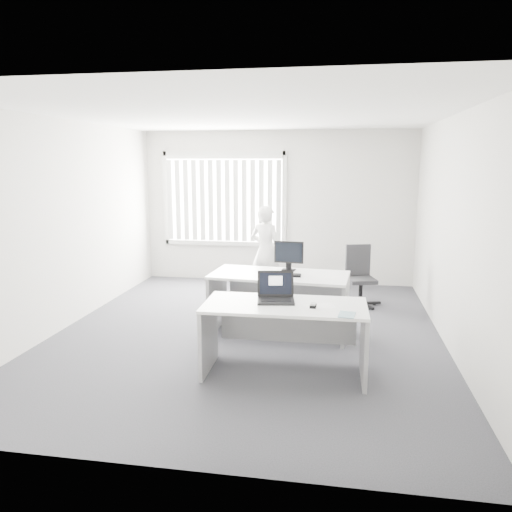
% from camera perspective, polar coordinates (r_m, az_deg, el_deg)
% --- Properties ---
extents(ground, '(6.00, 6.00, 0.00)m').
position_cam_1_polar(ground, '(6.67, -1.00, -8.86)').
color(ground, '#4C4B52').
rests_on(ground, ground).
extents(wall_back, '(5.00, 0.02, 2.80)m').
position_cam_1_polar(wall_back, '(9.29, 2.42, 5.55)').
color(wall_back, beige).
rests_on(wall_back, ground).
extents(wall_front, '(5.00, 0.02, 2.80)m').
position_cam_1_polar(wall_front, '(3.49, -10.27, -3.31)').
color(wall_front, beige).
rests_on(wall_front, ground).
extents(wall_left, '(0.02, 6.00, 2.80)m').
position_cam_1_polar(wall_left, '(7.24, -20.92, 3.38)').
color(wall_left, beige).
rests_on(wall_left, ground).
extents(wall_right, '(0.02, 6.00, 2.80)m').
position_cam_1_polar(wall_right, '(6.37, 21.65, 2.43)').
color(wall_right, beige).
rests_on(wall_right, ground).
extents(ceiling, '(5.00, 6.00, 0.02)m').
position_cam_1_polar(ceiling, '(6.31, -1.09, 15.85)').
color(ceiling, white).
rests_on(ceiling, wall_back).
extents(window, '(2.32, 0.06, 1.76)m').
position_cam_1_polar(window, '(9.42, -3.69, 6.52)').
color(window, silver).
rests_on(window, wall_back).
extents(blinds, '(2.20, 0.10, 1.50)m').
position_cam_1_polar(blinds, '(9.36, -3.77, 6.31)').
color(blinds, silver).
rests_on(blinds, wall_back).
extents(desk_near, '(1.71, 0.82, 0.77)m').
position_cam_1_polar(desk_near, '(5.30, 3.29, -7.74)').
color(desk_near, white).
rests_on(desk_near, ground).
extents(desk_far, '(1.82, 0.96, 0.80)m').
position_cam_1_polar(desk_far, '(6.54, 2.67, -3.96)').
color(desk_far, white).
rests_on(desk_far, ground).
extents(office_chair, '(0.67, 0.67, 0.95)m').
position_cam_1_polar(office_chair, '(8.06, 11.78, -3.45)').
color(office_chair, black).
rests_on(office_chair, ground).
extents(person, '(0.66, 0.55, 1.53)m').
position_cam_1_polar(person, '(8.35, 1.12, 0.57)').
color(person, white).
rests_on(person, ground).
extents(laptop, '(0.44, 0.40, 0.30)m').
position_cam_1_polar(laptop, '(5.26, 2.29, -3.70)').
color(laptop, black).
rests_on(laptop, desk_near).
extents(paper_sheet, '(0.35, 0.31, 0.00)m').
position_cam_1_polar(paper_sheet, '(5.19, 7.32, -5.71)').
color(paper_sheet, white).
rests_on(paper_sheet, desk_near).
extents(mouse, '(0.07, 0.11, 0.04)m').
position_cam_1_polar(mouse, '(5.13, 6.54, -5.62)').
color(mouse, '#AEAEB0').
rests_on(mouse, paper_sheet).
extents(booklet, '(0.18, 0.23, 0.01)m').
position_cam_1_polar(booklet, '(4.93, 10.33, -6.62)').
color(booklet, silver).
rests_on(booklet, desk_near).
extents(keyboard, '(0.46, 0.18, 0.02)m').
position_cam_1_polar(keyboard, '(6.36, 3.14, -2.20)').
color(keyboard, black).
rests_on(keyboard, desk_far).
extents(monitor, '(0.40, 0.16, 0.39)m').
position_cam_1_polar(monitor, '(6.67, 3.78, 0.03)').
color(monitor, black).
rests_on(monitor, desk_far).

